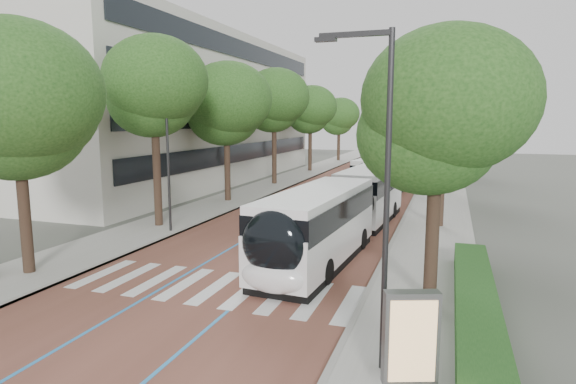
# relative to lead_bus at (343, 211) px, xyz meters

# --- Properties ---
(ground) EXTENTS (160.00, 160.00, 0.00)m
(ground) POSITION_rel_lead_bus_xyz_m (-3.25, -8.86, -1.63)
(ground) COLOR #51544C
(ground) RESTS_ON ground
(road) EXTENTS (11.00, 140.00, 0.02)m
(road) POSITION_rel_lead_bus_xyz_m (-3.25, 31.14, -1.62)
(road) COLOR brown
(road) RESTS_ON ground
(sidewalk_left) EXTENTS (4.00, 140.00, 0.12)m
(sidewalk_left) POSITION_rel_lead_bus_xyz_m (-10.75, 31.14, -1.57)
(sidewalk_left) COLOR #9B9993
(sidewalk_left) RESTS_ON ground
(sidewalk_right) EXTENTS (4.00, 140.00, 0.12)m
(sidewalk_right) POSITION_rel_lead_bus_xyz_m (4.25, 31.14, -1.57)
(sidewalk_right) COLOR #9B9993
(sidewalk_right) RESTS_ON ground
(kerb_left) EXTENTS (0.20, 140.00, 0.14)m
(kerb_left) POSITION_rel_lead_bus_xyz_m (-8.85, 31.14, -1.57)
(kerb_left) COLOR gray
(kerb_left) RESTS_ON ground
(kerb_right) EXTENTS (0.20, 140.00, 0.14)m
(kerb_right) POSITION_rel_lead_bus_xyz_m (2.35, 31.14, -1.57)
(kerb_right) COLOR gray
(kerb_right) RESTS_ON ground
(zebra_crossing) EXTENTS (10.55, 3.60, 0.01)m
(zebra_crossing) POSITION_rel_lead_bus_xyz_m (-3.05, -7.86, -1.60)
(zebra_crossing) COLOR silver
(zebra_crossing) RESTS_ON ground
(lane_line_left) EXTENTS (0.12, 126.00, 0.01)m
(lane_line_left) POSITION_rel_lead_bus_xyz_m (-4.85, 31.14, -1.60)
(lane_line_left) COLOR #2983CD
(lane_line_left) RESTS_ON road
(lane_line_right) EXTENTS (0.12, 126.00, 0.01)m
(lane_line_right) POSITION_rel_lead_bus_xyz_m (-1.65, 31.14, -1.60)
(lane_line_right) COLOR #2983CD
(lane_line_right) RESTS_ON road
(office_building) EXTENTS (18.11, 40.00, 14.00)m
(office_building) POSITION_rel_lead_bus_xyz_m (-22.72, 19.14, 5.37)
(office_building) COLOR beige
(office_building) RESTS_ON ground
(hedge) EXTENTS (1.20, 14.00, 0.80)m
(hedge) POSITION_rel_lead_bus_xyz_m (5.85, -8.86, -1.11)
(hedge) COLOR #1A4919
(hedge) RESTS_ON sidewalk_right
(streetlight_near) EXTENTS (1.82, 0.20, 8.00)m
(streetlight_near) POSITION_rel_lead_bus_xyz_m (3.37, -11.86, 3.19)
(streetlight_near) COLOR #28292B
(streetlight_near) RESTS_ON sidewalk_right
(streetlight_far) EXTENTS (1.82, 0.20, 8.00)m
(streetlight_far) POSITION_rel_lead_bus_xyz_m (3.37, 13.14, 3.19)
(streetlight_far) COLOR #28292B
(streetlight_far) RESTS_ON sidewalk_right
(lamp_post_left) EXTENTS (0.14, 0.14, 8.00)m
(lamp_post_left) POSITION_rel_lead_bus_xyz_m (-9.35, -0.86, 2.49)
(lamp_post_left) COLOR #28292B
(lamp_post_left) RESTS_ON sidewalk_left
(trees_left) EXTENTS (6.32, 60.90, 10.13)m
(trees_left) POSITION_rel_lead_bus_xyz_m (-10.75, 14.03, 5.32)
(trees_left) COLOR black
(trees_left) RESTS_ON ground
(trees_right) EXTENTS (6.01, 47.27, 9.07)m
(trees_right) POSITION_rel_lead_bus_xyz_m (4.45, 12.55, 4.57)
(trees_right) COLOR black
(trees_right) RESTS_ON ground
(lead_bus) EXTENTS (3.75, 18.52, 3.20)m
(lead_bus) POSITION_rel_lead_bus_xyz_m (0.00, 0.00, 0.00)
(lead_bus) COLOR black
(lead_bus) RESTS_ON ground
(bus_queued_0) EXTENTS (3.35, 12.54, 3.20)m
(bus_queued_0) POSITION_rel_lead_bus_xyz_m (-0.18, 15.68, -0.00)
(bus_queued_0) COLOR silver
(bus_queued_0) RESTS_ON ground
(bus_queued_1) EXTENTS (2.86, 12.46, 3.20)m
(bus_queued_1) POSITION_rel_lead_bus_xyz_m (-0.50, 29.42, -0.00)
(bus_queued_1) COLOR silver
(bus_queued_1) RESTS_ON ground
(ad_panel) EXTENTS (1.21, 0.70, 2.43)m
(ad_panel) POSITION_rel_lead_bus_xyz_m (4.28, -13.01, -0.23)
(ad_panel) COLOR #59595B
(ad_panel) RESTS_ON sidewalk_right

